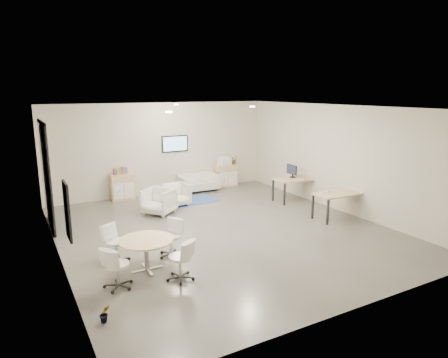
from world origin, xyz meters
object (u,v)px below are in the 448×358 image
desk_front (338,196)px  round_table (146,243)px  sideboard_left (123,187)px  armchair_left (159,200)px  sideboard_right (226,176)px  desk_rear (295,181)px  armchair_right (176,194)px  loveseat (198,183)px

desk_front → round_table: (-5.91, -0.67, -0.08)m
sideboard_left → desk_front: 6.98m
round_table → armchair_left: bearing=66.5°
sideboard_right → desk_rear: sideboard_right is taller
desk_rear → sideboard_right: bearing=114.8°
sideboard_left → desk_rear: bearing=-29.9°
desk_rear → round_table: bearing=-150.3°
sideboard_left → sideboard_right: size_ratio=1.05×
sideboard_left → desk_rear: (5.02, -2.88, 0.24)m
armchair_right → desk_rear: bearing=-27.4°
desk_front → loveseat: bearing=116.5°
desk_rear → round_table: (-6.03, -2.76, -0.09)m
armchair_right → round_table: (-2.33, -4.14, 0.20)m
sideboard_right → armchair_right: sideboard_right is taller
armchair_left → desk_front: bearing=18.5°
loveseat → desk_rear: size_ratio=0.97×
armchair_left → sideboard_right: bearing=83.0°
loveseat → armchair_right: bearing=-135.5°
sideboard_left → armchair_right: sideboard_left is taller
armchair_left → armchair_right: bearing=88.8°
sideboard_left → round_table: sideboard_left is taller
sideboard_left → loveseat: bearing=-2.9°
round_table → armchair_right: bearing=60.7°
armchair_left → desk_rear: bearing=41.9°
sideboard_left → loveseat: size_ratio=0.60×
desk_rear → round_table: size_ratio=1.37×
round_table → desk_rear: bearing=24.6°
loveseat → sideboard_left: bearing=177.9°
armchair_right → desk_rear: (3.71, -1.38, 0.30)m
armchair_left → round_table: (-1.54, -3.54, 0.16)m
sideboard_left → sideboard_right: bearing=-0.0°
sideboard_right → desk_rear: 3.07m
armchair_right → round_table: size_ratio=0.70×
loveseat → armchair_left: armchair_left is taller
armchair_right → desk_front: armchair_right is taller
sideboard_left → armchair_left: sideboard_left is taller
sideboard_left → desk_front: bearing=-45.4°
armchair_left → desk_front: armchair_left is taller
sideboard_left → loveseat: (2.74, -0.14, -0.14)m
armchair_left → sideboard_left: bearing=155.8°
armchair_left → armchair_right: (0.79, 0.59, -0.04)m
round_table → loveseat: bearing=55.7°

